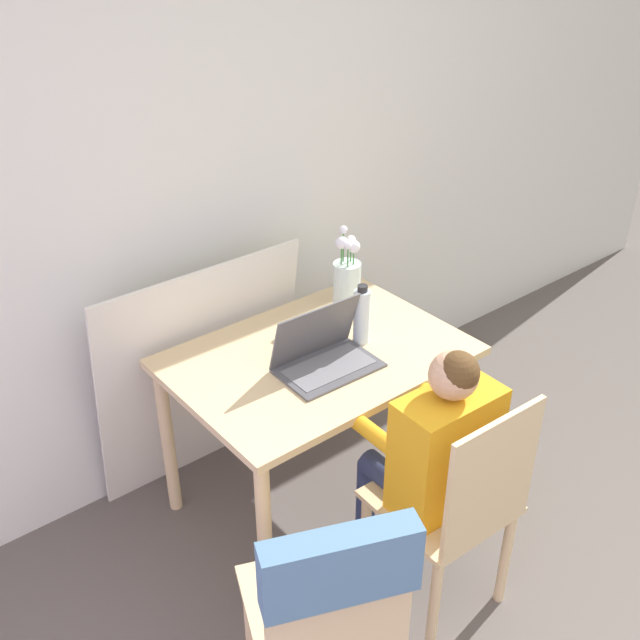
# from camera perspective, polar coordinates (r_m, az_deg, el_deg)

# --- Properties ---
(wall_back) EXTENTS (6.40, 0.05, 2.50)m
(wall_back) POSITION_cam_1_polar(r_m,az_deg,el_deg) (2.94, -7.47, 11.27)
(wall_back) COLOR silver
(wall_back) RESTS_ON ground_plane
(dining_table) EXTENTS (1.06, 0.75, 0.71)m
(dining_table) POSITION_cam_1_polar(r_m,az_deg,el_deg) (2.80, -0.23, -4.19)
(dining_table) COLOR #D6B784
(dining_table) RESTS_ON ground_plane
(chair_occupied) EXTENTS (0.41, 0.41, 0.89)m
(chair_occupied) POSITION_cam_1_polar(r_m,az_deg,el_deg) (2.52, 10.31, -13.86)
(chair_occupied) COLOR #D6B784
(chair_occupied) RESTS_ON ground_plane
(chair_spare) EXTENTS (0.53, 0.55, 0.90)m
(chair_spare) POSITION_cam_1_polar(r_m,az_deg,el_deg) (2.05, 0.85, -20.50)
(chair_spare) COLOR #D6B784
(chair_spare) RESTS_ON ground_plane
(person_seated) EXTENTS (0.36, 0.43, 1.02)m
(person_seated) POSITION_cam_1_polar(r_m,az_deg,el_deg) (2.47, 8.64, -9.59)
(person_seated) COLOR orange
(person_seated) RESTS_ON ground_plane
(laptop) EXTENTS (0.36, 0.24, 0.23)m
(laptop) POSITION_cam_1_polar(r_m,az_deg,el_deg) (2.65, 0.24, -2.50)
(laptop) COLOR #4C4C51
(laptop) RESTS_ON dining_table
(flower_vase) EXTENTS (0.11, 0.11, 0.35)m
(flower_vase) POSITION_cam_1_polar(r_m,az_deg,el_deg) (2.98, 2.06, 3.02)
(flower_vase) COLOR silver
(flower_vase) RESTS_ON dining_table
(water_bottle) EXTENTS (0.06, 0.06, 0.24)m
(water_bottle) POSITION_cam_1_polar(r_m,az_deg,el_deg) (2.76, 3.19, 0.33)
(water_bottle) COLOR silver
(water_bottle) RESTS_ON dining_table
(cardboard_panel) EXTENTS (0.90, 0.15, 0.97)m
(cardboard_panel) POSITION_cam_1_polar(r_m,az_deg,el_deg) (3.07, -9.00, -3.95)
(cardboard_panel) COLOR silver
(cardboard_panel) RESTS_ON ground_plane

